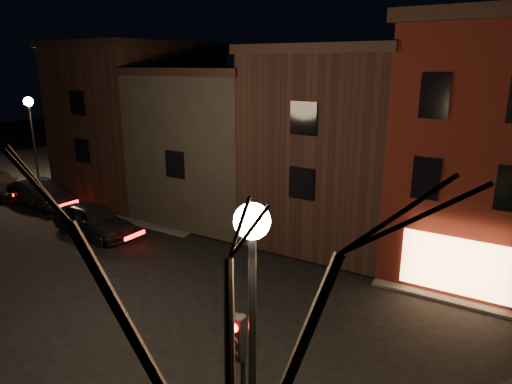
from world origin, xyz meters
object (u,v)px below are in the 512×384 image
(bare_tree_right, at_px, (229,328))
(parked_car_a, at_px, (94,220))
(traffic_signal, at_px, (240,376))
(parked_car_b, at_px, (39,193))
(street_lamp_near, at_px, (252,285))
(street_lamp_far, at_px, (31,119))

(bare_tree_right, distance_m, parked_car_a, 20.85)
(traffic_signal, bearing_deg, parked_car_b, 155.58)
(street_lamp_near, relative_size, parked_car_b, 1.30)
(street_lamp_far, distance_m, bare_tree_right, 30.32)
(street_lamp_near, bearing_deg, parked_car_a, 150.21)
(street_lamp_near, height_order, parked_car_b, street_lamp_near)
(traffic_signal, distance_m, bare_tree_right, 4.87)
(street_lamp_far, distance_m, traffic_signal, 27.35)
(street_lamp_far, bearing_deg, parked_car_b, -33.27)
(street_lamp_near, xyz_separation_m, parked_car_a, (-15.40, 8.81, -4.32))
(street_lamp_near, relative_size, bare_tree_right, 0.76)
(street_lamp_far, bearing_deg, parked_car_a, -19.05)
(street_lamp_near, height_order, bare_tree_right, bare_tree_right)
(parked_car_a, height_order, parked_car_b, parked_car_a)
(bare_tree_right, height_order, parked_car_a, bare_tree_right)
(street_lamp_near, height_order, street_lamp_far, same)
(street_lamp_far, relative_size, bare_tree_right, 0.76)
(street_lamp_near, distance_m, parked_car_a, 18.26)
(parked_car_b, bearing_deg, traffic_signal, -108.56)
(street_lamp_near, bearing_deg, parked_car_b, 155.12)
(street_lamp_near, relative_size, traffic_signal, 1.60)
(parked_car_b, bearing_deg, street_lamp_near, -109.03)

